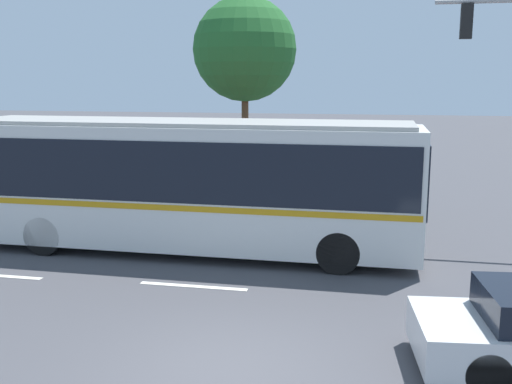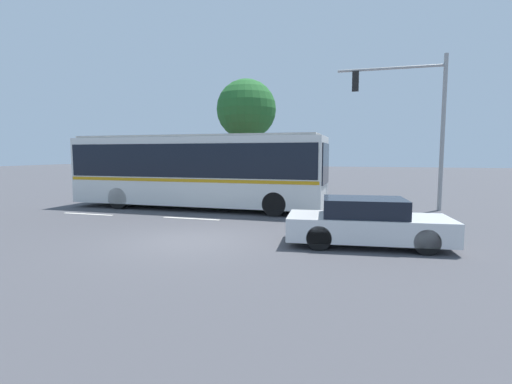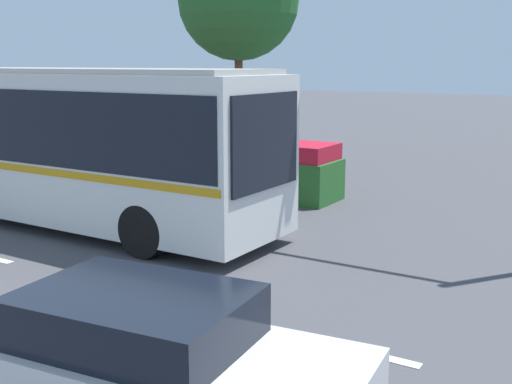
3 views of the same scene
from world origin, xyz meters
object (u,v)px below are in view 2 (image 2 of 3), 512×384
at_px(traffic_light_pole, 417,112).
at_px(street_tree_left, 246,110).
at_px(sedan_foreground, 367,223).
at_px(city_bus, 197,167).

distance_m(traffic_light_pole, street_tree_left, 11.89).
relative_size(sedan_foreground, street_tree_left, 0.60).
relative_size(city_bus, street_tree_left, 1.57).
xyz_separation_m(sedan_foreground, traffic_light_pole, (2.06, 7.74, 3.81)).
xyz_separation_m(traffic_light_pole, street_tree_left, (-10.04, 6.26, 1.11)).
bearing_deg(city_bus, traffic_light_pole, 14.78).
relative_size(city_bus, sedan_foreground, 2.61).
distance_m(city_bus, street_tree_left, 9.48).
bearing_deg(street_tree_left, city_bus, -87.67).
bearing_deg(sedan_foreground, street_tree_left, 113.77).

